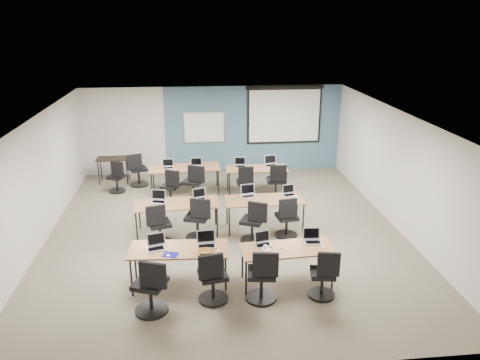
{
  "coord_description": "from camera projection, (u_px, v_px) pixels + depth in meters",
  "views": [
    {
      "loc": [
        -0.7,
        -9.75,
        4.72
      ],
      "look_at": [
        0.38,
        0.4,
        1.12
      ],
      "focal_mm": 35.0,
      "sensor_mm": 36.0,
      "label": 1
    }
  ],
  "objects": [
    {
      "name": "laptop_8",
      "position": [
        168.0,
        166.0,
        12.92
      ],
      "size": [
        0.31,
        0.27,
        0.24
      ],
      "rotation": [
        0.0,
        0.0,
        0.03
      ],
      "color": "#A8A8B5",
      "rests_on": "training_table_back_left"
    },
    {
      "name": "wall_left",
      "position": [
        37.0,
        183.0,
        9.93
      ],
      "size": [
        0.04,
        9.0,
        2.7
      ],
      "primitive_type": "cube",
      "color": "beige",
      "rests_on": "ground"
    },
    {
      "name": "utility_table",
      "position": [
        113.0,
        161.0,
        13.79
      ],
      "size": [
        0.93,
        0.52,
        0.75
      ],
      "rotation": [
        0.0,
        0.0,
        0.01
      ],
      "color": "black",
      "rests_on": "floor"
    },
    {
      "name": "task_chair_10",
      "position": [
        245.0,
        186.0,
        12.54
      ],
      "size": [
        0.5,
        0.5,
        0.98
      ],
      "rotation": [
        0.0,
        0.0,
        0.03
      ],
      "color": "black",
      "rests_on": "floor"
    },
    {
      "name": "laptop_5",
      "position": [
        199.0,
        197.0,
        10.72
      ],
      "size": [
        0.31,
        0.26,
        0.24
      ],
      "rotation": [
        0.0,
        0.0,
        0.29
      ],
      "color": "#A3A3A9",
      "rests_on": "training_table_mid_left"
    },
    {
      "name": "task_chair_6",
      "position": [
        253.0,
        225.0,
        10.16
      ],
      "size": [
        0.56,
        0.52,
        1.0
      ],
      "rotation": [
        0.0,
        0.0,
        -0.44
      ],
      "color": "black",
      "rests_on": "floor"
    },
    {
      "name": "laptop_0",
      "position": [
        156.0,
        245.0,
        8.47
      ],
      "size": [
        0.33,
        0.28,
        0.25
      ],
      "rotation": [
        0.0,
        0.0,
        0.28
      ],
      "color": "#B8B9C0",
      "rests_on": "training_table_front_left"
    },
    {
      "name": "training_table_back_left",
      "position": [
        185.0,
        169.0,
        13.01
      ],
      "size": [
        1.94,
        0.81,
        0.73
      ],
      "rotation": [
        0.0,
        0.0,
        0.05
      ],
      "color": "brown",
      "rests_on": "floor"
    },
    {
      "name": "task_chair_2",
      "position": [
        262.0,
        280.0,
        8.05
      ],
      "size": [
        0.54,
        0.54,
        1.02
      ],
      "rotation": [
        0.0,
        0.0,
        -0.13
      ],
      "color": "black",
      "rests_on": "floor"
    },
    {
      "name": "task_chair_0",
      "position": [
        151.0,
        291.0,
        7.71
      ],
      "size": [
        0.59,
        0.56,
        1.04
      ],
      "rotation": [
        0.0,
        0.0,
        -0.36
      ],
      "color": "black",
      "rests_on": "floor"
    },
    {
      "name": "mouse_8",
      "position": [
        175.0,
        170.0,
        12.7
      ],
      "size": [
        0.06,
        0.1,
        0.03
      ],
      "primitive_type": "ellipsoid",
      "rotation": [
        0.0,
        0.0,
        -0.08
      ],
      "color": "white",
      "rests_on": "training_table_back_left"
    },
    {
      "name": "ceiling",
      "position": [
        224.0,
        116.0,
        9.88
      ],
      "size": [
        8.0,
        9.0,
        0.02
      ],
      "primitive_type": "cube",
      "color": "white",
      "rests_on": "ground"
    },
    {
      "name": "task_chair_9",
      "position": [
        194.0,
        186.0,
        12.44
      ],
      "size": [
        0.6,
        0.56,
        1.04
      ],
      "rotation": [
        0.0,
        0.0,
        -0.41
      ],
      "color": "black",
      "rests_on": "floor"
    },
    {
      "name": "spare_chair_a",
      "position": [
        138.0,
        172.0,
        13.56
      ],
      "size": [
        0.54,
        0.52,
        1.0
      ],
      "rotation": [
        0.0,
        0.0,
        0.32
      ],
      "color": "black",
      "rests_on": "floor"
    },
    {
      "name": "spare_chair_b",
      "position": [
        117.0,
        179.0,
        13.07
      ],
      "size": [
        0.49,
        0.46,
        0.94
      ],
      "rotation": [
        0.0,
        0.0,
        -0.43
      ],
      "color": "black",
      "rests_on": "floor"
    },
    {
      "name": "task_chair_7",
      "position": [
        287.0,
        221.0,
        10.4
      ],
      "size": [
        0.5,
        0.5,
        0.98
      ],
      "rotation": [
        0.0,
        0.0,
        0.13
      ],
      "color": "black",
      "rests_on": "floor"
    },
    {
      "name": "laptop_7",
      "position": [
        289.0,
        192.0,
        10.98
      ],
      "size": [
        0.3,
        0.25,
        0.23
      ],
      "rotation": [
        0.0,
        0.0,
        0.23
      ],
      "color": "#AFAEB7",
      "rests_on": "training_table_mid_right"
    },
    {
      "name": "laptop_4",
      "position": [
        159.0,
        199.0,
        10.59
      ],
      "size": [
        0.33,
        0.28,
        0.25
      ],
      "rotation": [
        0.0,
        0.0,
        -0.25
      ],
      "color": "silver",
      "rests_on": "training_table_mid_left"
    },
    {
      "name": "laptop_3",
      "position": [
        312.0,
        239.0,
        8.7
      ],
      "size": [
        0.32,
        0.27,
        0.24
      ],
      "rotation": [
        0.0,
        0.0,
        -0.08
      ],
      "color": "silver",
      "rests_on": "training_table_front_right"
    },
    {
      "name": "laptop_2",
      "position": [
        263.0,
        241.0,
        8.6
      ],
      "size": [
        0.3,
        0.26,
        0.23
      ],
      "rotation": [
        0.0,
        0.0,
        0.25
      ],
      "color": "#A5A5A9",
      "rests_on": "training_table_front_right"
    },
    {
      "name": "projector_screen",
      "position": [
        284.0,
        112.0,
        14.51
      ],
      "size": [
        2.4,
        0.1,
        1.82
      ],
      "color": "black",
      "rests_on": "wall_back"
    },
    {
      "name": "laptop_6",
      "position": [
        248.0,
        193.0,
        10.91
      ],
      "size": [
        0.34,
        0.29,
        0.26
      ],
      "rotation": [
        0.0,
        0.0,
        0.19
      ],
      "color": "#ADAEB5",
      "rests_on": "training_table_mid_right"
    },
    {
      "name": "wall_front",
      "position": [
        251.0,
        288.0,
        6.11
      ],
      "size": [
        8.0,
        0.04,
        2.7
      ],
      "primitive_type": "cube",
      "color": "beige",
      "rests_on": "ground"
    },
    {
      "name": "task_chair_4",
      "position": [
        159.0,
        228.0,
        10.03
      ],
      "size": [
        0.51,
        0.51,
        0.99
      ],
      "rotation": [
        0.0,
        0.0,
        0.26
      ],
      "color": "black",
      "rests_on": "floor"
    },
    {
      "name": "wall_back",
      "position": [
        214.0,
        130.0,
        14.55
      ],
      "size": [
        8.0,
        0.04,
        2.7
      ],
      "primitive_type": "cube",
      "color": "beige",
      "rests_on": "ground"
    },
    {
      "name": "mouse_3",
      "position": [
        323.0,
        247.0,
        8.5
      ],
      "size": [
        0.09,
        0.11,
        0.04
      ],
      "primitive_type": "ellipsoid",
      "rotation": [
        0.0,
        0.0,
        -0.31
      ],
      "color": "white",
      "rests_on": "training_table_front_right"
    },
    {
      "name": "training_table_front_left",
      "position": [
        178.0,
        251.0,
        8.47
      ],
      "size": [
        1.78,
        0.74,
        0.73
      ],
      "rotation": [
        0.0,
        0.0,
        -0.07
      ],
      "color": "#9E5C2B",
      "rests_on": "floor"
    },
    {
      "name": "task_chair_5",
      "position": [
        198.0,
        222.0,
        10.28
      ],
      "size": [
        0.57,
        0.55,
        1.03
      ],
      "rotation": [
        0.0,
        0.0,
        -0.32
      ],
      "color": "black",
      "rests_on": "floor"
    },
    {
      "name": "laptop_9",
      "position": [
        196.0,
        165.0,
        13.0
      ],
      "size": [
        0.32,
        0.28,
        0.25
      ],
      "rotation": [
        0.0,
        0.0,
        -0.12
      ],
      "color": "#BBBBC3",
      "rests_on": "training_table_back_left"
    },
    {
      "name": "mouse_4",
      "position": [
        166.0,
        202.0,
        10.55
      ],
      "size": [
        0.06,
        0.1,
        0.04
      ],
      "primitive_type": "ellipsoid",
      "rotation": [
        0.0,
        0.0,
        -0.0
      ],
      "color": "white",
      "rests_on": "training_table_mid_left"
    },
    {
      "name": "mouse_6",
      "position": [
        258.0,
        199.0,
        10.73
      ],
      "size": [
        0.09,
        0.11,
        0.04
      ],
      "primitive_type": "ellipsoid",
      "rotation": [
        0.0,
        0.0,
        0.27
      ],
      "color": "white",
      "rests_on": "training_table_mid_right"
    },
    {
      "name": "mouse_7",
      "position": [
        296.0,
        197.0,
        10.84
      ],
      "size": [
        0.07,
        0.11,
        0.04
      ],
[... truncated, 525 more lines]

